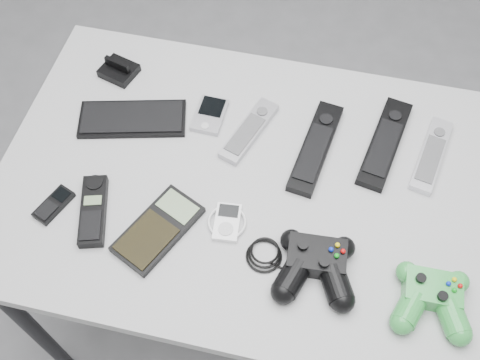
% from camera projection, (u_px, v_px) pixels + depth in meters
% --- Properties ---
extents(floor, '(3.50, 3.50, 0.00)m').
position_uv_depth(floor, '(258.00, 287.00, 1.89)').
color(floor, slate).
rests_on(floor, ground).
extents(desk, '(1.15, 0.74, 0.77)m').
position_uv_depth(desk, '(261.00, 199.00, 1.26)').
color(desk, '#A2A3A5').
rests_on(desk, floor).
extents(pda_keyboard, '(0.26, 0.16, 0.02)m').
position_uv_depth(pda_keyboard, '(132.00, 118.00, 1.29)').
color(pda_keyboard, black).
rests_on(pda_keyboard, desk).
extents(dock_bracket, '(0.10, 0.09, 0.04)m').
position_uv_depth(dock_bracket, '(118.00, 68.00, 1.36)').
color(dock_bracket, black).
rests_on(dock_bracket, desk).
extents(pda, '(0.07, 0.10, 0.02)m').
position_uv_depth(pda, '(210.00, 115.00, 1.30)').
color(pda, '#A3A2A9').
rests_on(pda, desk).
extents(remote_silver_a, '(0.11, 0.19, 0.02)m').
position_uv_depth(remote_silver_a, '(249.00, 130.00, 1.27)').
color(remote_silver_a, '#A3A2A9').
rests_on(remote_silver_a, desk).
extents(remote_black_a, '(0.09, 0.26, 0.03)m').
position_uv_depth(remote_black_a, '(316.00, 147.00, 1.24)').
color(remote_black_a, black).
rests_on(remote_black_a, desk).
extents(remote_black_b, '(0.11, 0.26, 0.02)m').
position_uv_depth(remote_black_b, '(385.00, 143.00, 1.25)').
color(remote_black_b, black).
rests_on(remote_black_b, desk).
extents(remote_silver_b, '(0.09, 0.21, 0.02)m').
position_uv_depth(remote_silver_b, '(432.00, 155.00, 1.23)').
color(remote_silver_b, silver).
rests_on(remote_silver_b, desk).
extents(mobile_phone, '(0.07, 0.10, 0.02)m').
position_uv_depth(mobile_phone, '(54.00, 205.00, 1.17)').
color(mobile_phone, black).
rests_on(mobile_phone, desk).
extents(cordless_handset, '(0.09, 0.17, 0.03)m').
position_uv_depth(cordless_handset, '(93.00, 210.00, 1.16)').
color(cordless_handset, black).
rests_on(cordless_handset, desk).
extents(calculator, '(0.17, 0.21, 0.02)m').
position_uv_depth(calculator, '(158.00, 229.00, 1.14)').
color(calculator, black).
rests_on(calculator, desk).
extents(mp3_player, '(0.09, 0.09, 0.02)m').
position_uv_depth(mp3_player, '(227.00, 222.00, 1.15)').
color(mp3_player, white).
rests_on(mp3_player, desk).
extents(controller_black, '(0.28, 0.19, 0.05)m').
position_uv_depth(controller_black, '(316.00, 264.00, 1.08)').
color(controller_black, black).
rests_on(controller_black, desk).
extents(controller_green, '(0.15, 0.16, 0.05)m').
position_uv_depth(controller_green, '(432.00, 297.00, 1.04)').
color(controller_green, '#24862E').
rests_on(controller_green, desk).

